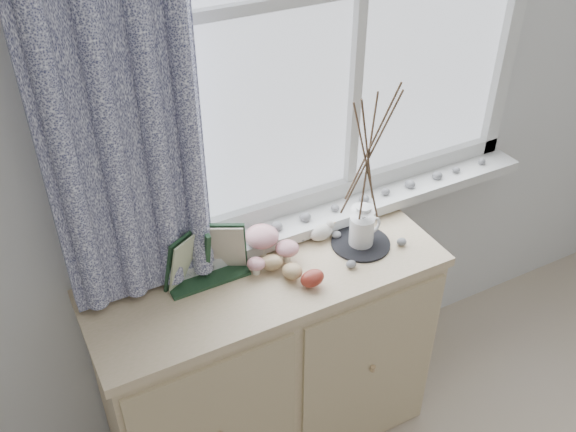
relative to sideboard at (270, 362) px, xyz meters
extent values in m
cube|color=silver|center=(0.15, 0.25, 0.87)|extent=(4.00, 0.04, 2.60)
cube|color=silver|center=(0.45, 0.17, 0.45)|extent=(1.45, 0.16, 0.04)
cube|color=#090B36|center=(-0.37, 0.12, 1.25)|extent=(0.44, 0.06, 1.61)
cube|color=beige|center=(0.00, 0.01, -0.02)|extent=(1.17, 0.43, 0.81)
cube|color=beige|center=(0.00, 0.01, 0.41)|extent=(1.20, 0.45, 0.03)
cube|color=#C0B285|center=(0.29, -0.22, -0.02)|extent=(0.55, 0.01, 0.75)
cylinder|color=white|center=(0.03, 0.11, 0.46)|extent=(0.03, 0.03, 0.07)
ellipsoid|color=maroon|center=(0.03, 0.11, 0.50)|extent=(0.12, 0.12, 0.06)
cylinder|color=white|center=(0.09, 0.04, 0.45)|extent=(0.03, 0.03, 0.05)
ellipsoid|color=maroon|center=(0.09, 0.04, 0.48)|extent=(0.08, 0.08, 0.04)
cylinder|color=white|center=(-0.03, 0.03, 0.44)|extent=(0.03, 0.03, 0.04)
ellipsoid|color=maroon|center=(-0.03, 0.03, 0.46)|extent=(0.06, 0.06, 0.03)
ellipsoid|color=tan|center=(0.06, -0.05, 0.46)|extent=(0.06, 0.05, 0.08)
ellipsoid|color=tan|center=(0.02, 0.02, 0.46)|extent=(0.06, 0.05, 0.08)
ellipsoid|color=maroon|center=(0.10, -0.11, 0.46)|extent=(0.06, 0.05, 0.08)
cylinder|color=black|center=(0.36, -0.01, 0.43)|extent=(0.21, 0.21, 0.01)
cylinder|color=white|center=(0.36, -0.01, 0.48)|extent=(0.10, 0.10, 0.10)
cone|color=white|center=(0.36, -0.01, 0.55)|extent=(0.09, 0.09, 0.04)
cylinder|color=white|center=(0.36, -0.01, 0.57)|extent=(0.05, 0.05, 0.02)
torus|color=white|center=(0.40, -0.01, 0.49)|extent=(0.07, 0.02, 0.06)
ellipsoid|color=gray|center=(0.26, -0.09, 0.44)|extent=(0.04, 0.03, 0.02)
ellipsoid|color=gray|center=(0.30, 0.07, 0.44)|extent=(0.04, 0.03, 0.02)
ellipsoid|color=gray|center=(0.48, -0.07, 0.44)|extent=(0.04, 0.03, 0.02)
ellipsoid|color=gray|center=(0.18, 0.11, 0.44)|extent=(0.04, 0.03, 0.02)
camera|label=1|loc=(-0.68, -1.43, 1.81)|focal=40.00mm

